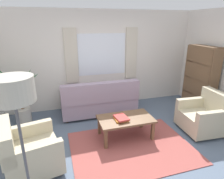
% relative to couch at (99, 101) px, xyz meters
% --- Properties ---
extents(ground_plane, '(6.24, 6.24, 0.00)m').
position_rel_couch_xyz_m(ground_plane, '(0.25, -1.60, -0.37)').
color(ground_plane, slate).
extents(wall_back, '(5.32, 0.12, 2.60)m').
position_rel_couch_xyz_m(wall_back, '(0.25, 0.66, 0.93)').
color(wall_back, silver).
rests_on(wall_back, ground_plane).
extents(window_with_curtains, '(1.98, 0.07, 1.40)m').
position_rel_couch_xyz_m(window_with_curtains, '(0.25, 0.57, 1.08)').
color(window_with_curtains, white).
extents(area_rug, '(2.26, 1.70, 0.01)m').
position_rel_couch_xyz_m(area_rug, '(0.25, -1.60, -0.36)').
color(area_rug, '#9E4C47').
rests_on(area_rug, ground_plane).
extents(couch, '(1.90, 0.82, 0.92)m').
position_rel_couch_xyz_m(couch, '(0.00, 0.00, 0.00)').
color(couch, '#998499').
rests_on(couch, ground_plane).
extents(armchair_left, '(0.98, 1.00, 0.88)m').
position_rel_couch_xyz_m(armchair_left, '(-1.54, -1.68, -0.01)').
color(armchair_left, '#BCB293').
rests_on(armchair_left, ground_plane).
extents(armchair_right, '(0.87, 0.89, 0.88)m').
position_rel_couch_xyz_m(armchair_right, '(1.98, -1.48, -0.01)').
color(armchair_right, '#BCB293').
rests_on(armchair_right, ground_plane).
extents(coffee_table, '(1.10, 0.64, 0.44)m').
position_rel_couch_xyz_m(coffee_table, '(0.26, -1.22, 0.01)').
color(coffee_table, brown).
rests_on(coffee_table, ground_plane).
extents(book_stack_on_table, '(0.27, 0.35, 0.06)m').
position_rel_couch_xyz_m(book_stack_on_table, '(0.15, -1.27, 0.10)').
color(book_stack_on_table, orange).
rests_on(book_stack_on_table, coffee_table).
extents(potted_plant, '(1.02, 1.11, 1.36)m').
position_rel_couch_xyz_m(potted_plant, '(-1.84, 0.08, 0.25)').
color(potted_plant, '#B7B2A8').
rests_on(potted_plant, ground_plane).
extents(bookshelf, '(0.30, 0.94, 1.72)m').
position_rel_couch_xyz_m(bookshelf, '(2.59, -0.51, 0.42)').
color(bookshelf, brown).
rests_on(bookshelf, ground_plane).
extents(standing_lamp, '(0.39, 0.39, 1.81)m').
position_rel_couch_xyz_m(standing_lamp, '(-1.40, -2.64, 1.19)').
color(standing_lamp, '#4C4C51').
rests_on(standing_lamp, ground_plane).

